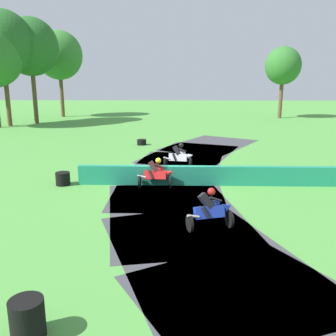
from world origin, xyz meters
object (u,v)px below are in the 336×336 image
Objects in this scene: motorcycle_trailing_blue at (211,210)px; tire_stack_mid_b at (27,319)px; motorcycle_chase_red at (157,174)px; tire_stack_mid_a at (63,179)px; motorcycle_lead_white at (180,156)px; tire_stack_near at (142,142)px.

motorcycle_trailing_blue is 2.10× the size of tire_stack_mid_b.
tire_stack_mid_a is (-4.39, 0.24, -0.33)m from motorcycle_chase_red.
motorcycle_lead_white is 7.47m from tire_stack_near.
motorcycle_trailing_blue is at bearing -37.36° from tire_stack_mid_a.
motorcycle_lead_white is at bearing 96.72° from motorcycle_trailing_blue.
tire_stack_mid_a is at bearing -104.75° from tire_stack_near.
motorcycle_trailing_blue reaches higher than tire_stack_near.
motorcycle_lead_white is 2.59× the size of tire_stack_mid_a.
motorcycle_lead_white is 1.02× the size of motorcycle_trailing_blue.
motorcycle_chase_red reaches higher than tire_stack_mid_a.
tire_stack_mid_b reaches higher than tire_stack_mid_a.
tire_stack_near is (-1.65, 10.61, -0.43)m from motorcycle_chase_red.
motorcycle_chase_red reaches higher than tire_stack_mid_b.
tire_stack_near is at bearing 98.87° from motorcycle_chase_red.
tire_stack_mid_b is at bearing -102.46° from motorcycle_lead_white.
motorcycle_trailing_blue is 15.73m from tire_stack_near.
motorcycle_chase_red is 5.10m from motorcycle_trailing_blue.
motorcycle_lead_white is at bearing 32.14° from tire_stack_mid_a.
tire_stack_near is (-3.70, 15.28, -0.44)m from motorcycle_trailing_blue.
tire_stack_mid_b is (-1.99, -10.15, -0.23)m from motorcycle_chase_red.
motorcycle_trailing_blue is (0.98, -8.34, -0.02)m from motorcycle_lead_white.
motorcycle_trailing_blue is (2.05, -4.67, 0.01)m from motorcycle_chase_red.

